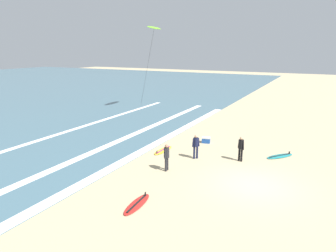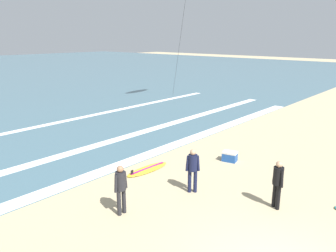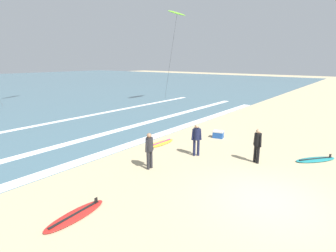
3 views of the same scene
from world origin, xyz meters
The scene contains 12 objects.
ground_plane centered at (0.00, 0.00, 0.00)m, with size 160.00×160.00×0.00m, color tan.
wave_foam_shoreline centered at (-1.02, 8.02, 0.01)m, with size 38.85×0.73×0.01m, color white.
wave_foam_mid_break centered at (-0.28, 10.91, 0.01)m, with size 39.80×0.63×0.01m, color white.
wave_foam_outer_break centered at (-1.09, 16.49, 0.01)m, with size 40.52×0.54×0.01m, color white.
surfer_background_far centered at (3.11, 1.53, 0.96)m, with size 0.34×0.48×1.60m.
surfer_mid_group centered at (-0.42, 4.94, 0.96)m, with size 0.51×0.32×1.60m.
surfer_left_far centered at (2.20, 4.20, 0.96)m, with size 0.41×0.43×1.60m.
surfboard_near_water centered at (-4.54, 4.28, 0.05)m, with size 2.14×0.76×0.25m.
surfboard_left_pile centered at (2.52, 6.77, 0.05)m, with size 2.12×0.69×0.25m.
surfboard_foreground_flat centered at (5.08, -0.60, 0.05)m, with size 2.02×1.77×0.25m.
kite_lime_far_right centered at (14.62, 14.43, 9.08)m, with size 4.01×4.00×9.34m.
cooler_box centered at (5.66, 4.79, 0.22)m, with size 0.58×0.70×0.44m.
Camera 3 is at (-8.48, -2.31, 4.61)m, focal length 28.48 mm.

